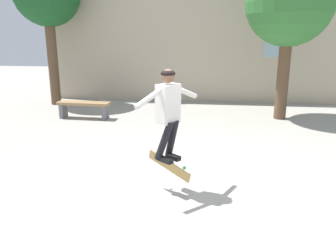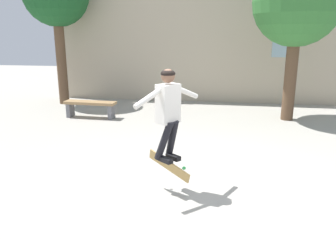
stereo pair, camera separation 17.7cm
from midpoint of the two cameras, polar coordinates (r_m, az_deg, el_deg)
name	(u,v)px [view 2 (the right image)]	position (r m, az deg, el deg)	size (l,w,h in m)	color
ground_plane	(194,188)	(5.57, 5.52, -11.65)	(40.00, 40.00, 0.00)	#A39E93
building_backdrop	(211,39)	(12.47, 7.99, 13.83)	(12.55, 0.52, 5.45)	#B7A88E
tree_right	(297,3)	(10.20, 22.09, 18.29)	(2.44, 2.44, 4.55)	brown
park_bench	(90,106)	(10.19, -12.89, 2.38)	(1.59, 0.45, 0.51)	#99754C
skater	(168,107)	(4.96, 1.03, 2.19)	(0.86, 1.05, 1.43)	silver
skateboard_flipping	(169,166)	(5.19, 1.20, -7.99)	(0.71, 0.40, 0.46)	#AD894C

